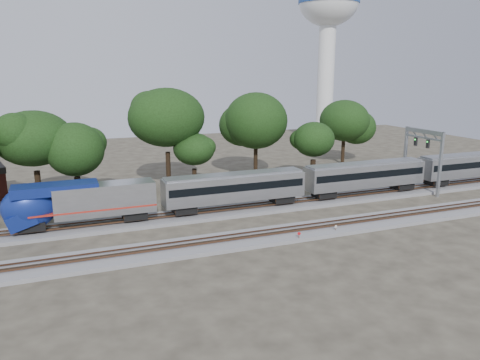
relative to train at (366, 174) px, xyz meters
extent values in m
plane|color=#383328|center=(-17.65, -6.00, -3.30)|extent=(160.00, 160.00, 0.00)
cube|color=slate|center=(-17.65, 0.00, -3.10)|extent=(160.00, 5.00, 0.40)
cube|color=brown|center=(-17.65, -0.72, -2.64)|extent=(160.00, 0.08, 0.15)
cube|color=brown|center=(-17.65, 0.72, -2.64)|extent=(160.00, 0.08, 0.15)
cube|color=slate|center=(-17.65, -10.00, -3.10)|extent=(160.00, 5.00, 0.40)
cube|color=brown|center=(-17.65, -10.72, -2.64)|extent=(160.00, 0.08, 0.15)
cube|color=brown|center=(-17.65, -9.28, -2.64)|extent=(160.00, 0.08, 0.15)
cube|color=#BABDC2|center=(-35.22, 0.00, 0.07)|extent=(10.98, 3.11, 3.42)
ellipsoid|color=navy|center=(-43.09, 0.00, -0.19)|extent=(5.60, 3.23, 4.77)
cube|color=navy|center=(-40.29, 0.00, 1.68)|extent=(8.81, 3.05, 1.04)
cube|color=black|center=(-42.57, 0.00, 0.85)|extent=(0.46, 2.38, 1.36)
cube|color=maroon|center=(-36.46, 0.00, -0.81)|extent=(13.47, 3.15, 0.19)
cube|color=black|center=(-42.94, 0.00, -2.10)|extent=(2.69, 2.28, 0.93)
cube|color=black|center=(-32.06, 0.00, -2.10)|extent=(2.69, 2.28, 0.93)
cube|color=#BABDC2|center=(-19.60, 0.00, -0.08)|extent=(18.03, 3.11, 3.11)
cube|color=black|center=(-19.60, 0.00, 0.23)|extent=(17.41, 3.16, 0.93)
cube|color=gray|center=(-19.60, 0.00, 1.52)|extent=(17.62, 2.49, 0.36)
cube|color=black|center=(-26.13, 0.00, -2.10)|extent=(2.69, 2.28, 0.93)
cube|color=black|center=(-13.07, 0.00, -2.10)|extent=(2.69, 2.28, 0.93)
cube|color=#BABDC2|center=(-0.14, 0.00, -0.08)|extent=(18.03, 3.11, 3.11)
cube|color=black|center=(-0.14, 0.00, 0.23)|extent=(17.41, 3.16, 0.93)
cube|color=gray|center=(-0.14, 0.00, 1.52)|extent=(17.62, 2.49, 0.36)
cube|color=black|center=(-6.67, 0.00, -2.10)|extent=(2.69, 2.28, 0.93)
cube|color=black|center=(6.38, 0.00, -2.10)|extent=(2.69, 2.28, 0.93)
cube|color=#BABDC2|center=(19.31, 0.00, -0.08)|extent=(18.03, 3.11, 3.11)
cube|color=black|center=(19.31, 0.00, 0.23)|extent=(17.41, 3.16, 0.93)
cube|color=gray|center=(19.31, 0.00, 1.52)|extent=(17.62, 2.49, 0.36)
cube|color=black|center=(12.78, 0.00, -2.10)|extent=(2.69, 2.28, 0.93)
cylinder|color=#512D19|center=(-17.15, -12.23, -2.82)|extent=(0.06, 0.06, 0.95)
cylinder|color=red|center=(-17.15, -12.23, -2.40)|extent=(0.32, 0.16, 0.34)
cylinder|color=#512D19|center=(-12.23, -11.53, -2.86)|extent=(0.06, 0.06, 0.88)
cylinder|color=silver|center=(-12.23, -11.53, -2.47)|extent=(0.31, 0.07, 0.31)
cube|color=#512D19|center=(-12.24, -11.77, -3.15)|extent=(0.53, 0.36, 0.30)
cylinder|color=silver|center=(22.31, 47.58, 10.82)|extent=(4.03, 4.03, 28.23)
cone|color=silver|center=(22.31, 47.58, -1.28)|extent=(6.45, 6.45, 4.03)
ellipsoid|color=silver|center=(22.31, 47.58, 30.23)|extent=(14.12, 14.12, 12.00)
cylinder|color=navy|center=(22.31, 47.58, 30.23)|extent=(14.28, 14.28, 1.61)
cube|color=gray|center=(9.70, -3.56, 1.28)|extent=(0.36, 0.36, 9.16)
cube|color=gray|center=(9.70, 3.56, 1.28)|extent=(0.36, 0.36, 9.16)
cube|color=gray|center=(9.70, 0.00, 5.56)|extent=(0.41, 7.53, 0.61)
cube|color=gray|center=(9.70, 0.00, 4.64)|extent=(0.25, 7.53, 0.25)
cube|color=black|center=(9.39, -1.22, 3.93)|extent=(0.25, 0.51, 1.22)
cube|color=black|center=(9.39, 1.22, 3.93)|extent=(0.25, 0.51, 1.22)
cylinder|color=black|center=(-42.41, 11.26, -0.86)|extent=(0.70, 0.70, 4.88)
ellipsoid|color=black|center=(-42.41, 11.26, 5.77)|extent=(9.21, 9.21, 7.83)
cylinder|color=black|center=(-37.67, 9.23, -1.23)|extent=(0.70, 0.70, 4.14)
ellipsoid|color=black|center=(-37.67, 9.23, 4.40)|extent=(7.81, 7.81, 6.64)
cylinder|color=black|center=(-24.81, 13.70, -0.38)|extent=(0.70, 0.70, 5.84)
ellipsoid|color=black|center=(-24.81, 13.70, 7.55)|extent=(11.02, 11.02, 9.37)
cylinder|color=black|center=(-21.33, 12.05, -1.60)|extent=(0.70, 0.70, 3.40)
ellipsoid|color=black|center=(-21.33, 12.05, 3.02)|extent=(6.42, 6.42, 5.46)
cylinder|color=black|center=(-9.89, 15.86, -0.71)|extent=(0.70, 0.70, 5.18)
ellipsoid|color=black|center=(-9.89, 15.86, 6.32)|extent=(9.77, 9.77, 8.30)
cylinder|color=black|center=(-2.52, 10.17, -1.41)|extent=(0.70, 0.70, 3.77)
ellipsoid|color=black|center=(-2.52, 10.17, 3.70)|extent=(7.11, 7.11, 6.04)
cylinder|color=black|center=(10.97, 22.04, -1.07)|extent=(0.70, 0.70, 4.45)
ellipsoid|color=black|center=(10.97, 22.04, 4.96)|extent=(8.39, 8.39, 7.13)
camera|label=1|loc=(-39.73, -52.65, 14.01)|focal=35.00mm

